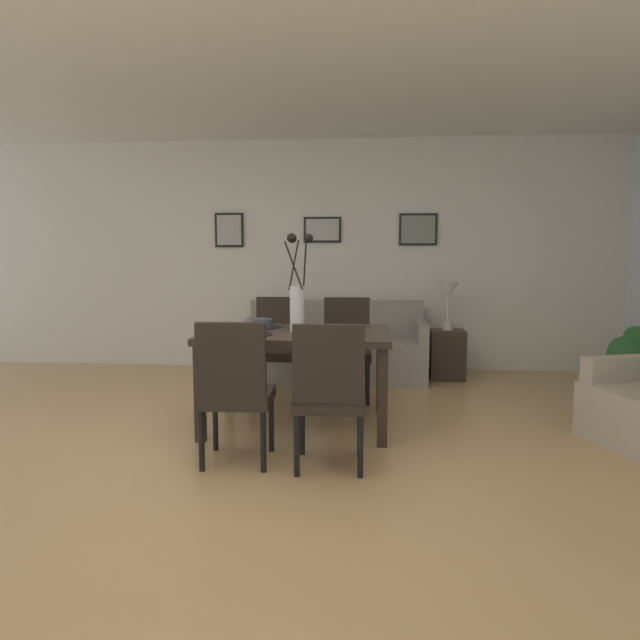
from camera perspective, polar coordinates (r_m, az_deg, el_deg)
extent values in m
plane|color=tan|center=(3.84, -7.54, -13.82)|extent=(9.00, 9.00, 0.00)
cube|color=silver|center=(6.81, -1.76, 6.30)|extent=(9.00, 0.10, 2.60)
cube|color=white|center=(4.20, -6.84, 24.67)|extent=(9.00, 7.20, 0.08)
cube|color=#33261E|center=(4.45, -2.23, -1.42)|extent=(1.40, 0.96, 0.05)
cube|color=#33261E|center=(4.90, 5.90, -5.11)|extent=(0.07, 0.07, 0.69)
cube|color=#33261E|center=(5.04, -8.87, -4.82)|extent=(0.07, 0.07, 0.69)
cube|color=#33261E|center=(4.08, 6.09, -7.50)|extent=(0.07, 0.07, 0.69)
cube|color=#33261E|center=(4.25, -11.59, -7.03)|extent=(0.07, 0.07, 0.69)
cube|color=black|center=(3.80, -8.02, -7.41)|extent=(0.46, 0.46, 0.08)
cube|color=black|center=(3.56, -8.65, -4.08)|extent=(0.42, 0.08, 0.48)
cylinder|color=black|center=(4.01, -4.75, -10.01)|extent=(0.04, 0.04, 0.38)
cylinder|color=black|center=(4.08, -10.14, -9.82)|extent=(0.04, 0.04, 0.38)
cylinder|color=black|center=(3.65, -5.53, -11.71)|extent=(0.04, 0.04, 0.38)
cylinder|color=black|center=(3.72, -11.44, -11.45)|extent=(0.04, 0.04, 0.38)
cube|color=black|center=(5.35, -4.27, -3.27)|extent=(0.44, 0.44, 0.08)
cube|color=black|center=(5.50, -3.98, -0.26)|extent=(0.42, 0.06, 0.48)
cylinder|color=black|center=(5.24, -6.64, -6.06)|extent=(0.04, 0.04, 0.38)
cylinder|color=black|center=(5.18, -2.50, -6.17)|extent=(0.04, 0.04, 0.38)
cylinder|color=black|center=(5.61, -5.87, -5.22)|extent=(0.04, 0.04, 0.38)
cylinder|color=black|center=(5.55, -2.00, -5.31)|extent=(0.04, 0.04, 0.38)
cube|color=black|center=(3.68, 0.96, -7.81)|extent=(0.45, 0.45, 0.08)
cube|color=black|center=(3.44, 0.84, -4.40)|extent=(0.42, 0.07, 0.48)
cylinder|color=black|center=(3.92, 3.90, -10.40)|extent=(0.04, 0.04, 0.38)
cylinder|color=black|center=(3.93, -1.74, -10.33)|extent=(0.04, 0.04, 0.38)
cylinder|color=black|center=(3.56, 3.96, -12.19)|extent=(0.04, 0.04, 0.38)
cylinder|color=black|center=(3.57, -2.29, -12.10)|extent=(0.04, 0.04, 0.38)
cube|color=black|center=(5.29, 2.58, -3.37)|extent=(0.45, 0.45, 0.08)
cube|color=black|center=(5.44, 2.62, -0.32)|extent=(0.42, 0.07, 0.48)
cylinder|color=black|center=(5.16, 0.41, -6.23)|extent=(0.04, 0.04, 0.38)
cylinder|color=black|center=(5.15, 4.66, -6.27)|extent=(0.04, 0.04, 0.38)
cylinder|color=black|center=(5.53, 0.62, -5.36)|extent=(0.04, 0.04, 0.38)
cylinder|color=black|center=(5.52, 4.57, -5.39)|extent=(0.04, 0.04, 0.38)
cylinder|color=white|center=(4.43, -2.24, 1.08)|extent=(0.11, 0.11, 0.34)
cylinder|color=black|center=(4.42, -1.49, 5.36)|extent=(0.05, 0.12, 0.37)
sphere|color=black|center=(4.43, -1.11, 7.95)|extent=(0.07, 0.07, 0.07)
cylinder|color=black|center=(4.46, -2.56, 5.37)|extent=(0.08, 0.05, 0.38)
sphere|color=black|center=(4.49, -2.72, 7.93)|extent=(0.07, 0.07, 0.07)
cylinder|color=black|center=(4.35, -2.59, 5.34)|extent=(0.15, 0.06, 0.36)
sphere|color=black|center=(4.33, -2.78, 7.98)|extent=(0.07, 0.07, 0.07)
cylinder|color=black|center=(4.29, -6.77, -1.39)|extent=(0.32, 0.32, 0.01)
cylinder|color=#475166|center=(4.28, -6.78, -0.95)|extent=(0.17, 0.17, 0.06)
cylinder|color=#3C4556|center=(4.28, -6.78, -0.75)|extent=(0.13, 0.13, 0.04)
cylinder|color=black|center=(4.71, -5.71, -0.66)|extent=(0.32, 0.32, 0.01)
cylinder|color=#475166|center=(4.70, -5.71, -0.26)|extent=(0.17, 0.17, 0.06)
cylinder|color=#3C4556|center=(4.70, -5.71, -0.08)|extent=(0.13, 0.13, 0.04)
cylinder|color=black|center=(4.21, 1.67, -1.50)|extent=(0.32, 0.32, 0.01)
cylinder|color=#475166|center=(4.20, 1.67, -1.06)|extent=(0.17, 0.17, 0.06)
cylinder|color=#3C4556|center=(4.20, 1.67, -0.85)|extent=(0.13, 0.13, 0.04)
cube|color=gray|center=(6.27, 1.42, -3.74)|extent=(1.91, 0.84, 0.42)
cube|color=gray|center=(6.55, 1.61, 0.24)|extent=(1.91, 0.16, 0.38)
cube|color=gray|center=(6.24, 9.77, -1.01)|extent=(0.10, 0.84, 0.20)
cube|color=gray|center=(6.34, -6.77, -0.83)|extent=(0.10, 0.84, 0.20)
cube|color=#33261E|center=(6.37, 12.22, -3.27)|extent=(0.36, 0.36, 0.52)
cylinder|color=beige|center=(6.32, 12.29, -0.59)|extent=(0.12, 0.12, 0.08)
cylinder|color=beige|center=(6.30, 12.33, 1.03)|extent=(0.02, 0.02, 0.30)
cone|color=silver|center=(6.29, 12.38, 2.84)|extent=(0.22, 0.22, 0.18)
cube|color=#B7A893|center=(4.86, 27.65, -4.18)|extent=(0.69, 0.34, 0.18)
cube|color=black|center=(6.89, -8.81, 8.64)|extent=(0.33, 0.02, 0.39)
cube|color=#B2B2AD|center=(6.88, -8.84, 8.64)|extent=(0.28, 0.01, 0.34)
cube|color=black|center=(6.72, 0.24, 8.77)|extent=(0.42, 0.02, 0.29)
cube|color=#B2B2AD|center=(6.71, 0.23, 8.77)|extent=(0.37, 0.01, 0.24)
cube|color=black|center=(6.72, 9.52, 8.68)|extent=(0.42, 0.02, 0.35)
cube|color=gray|center=(6.70, 9.53, 8.68)|extent=(0.37, 0.01, 0.30)
cylinder|color=silver|center=(6.12, 27.60, -5.70)|extent=(0.24, 0.24, 0.22)
sphere|color=#2D6633|center=(6.07, 27.74, -3.03)|extent=(0.36, 0.36, 0.36)
sphere|color=#2D6633|center=(6.04, 28.37, -1.57)|extent=(0.22, 0.22, 0.22)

